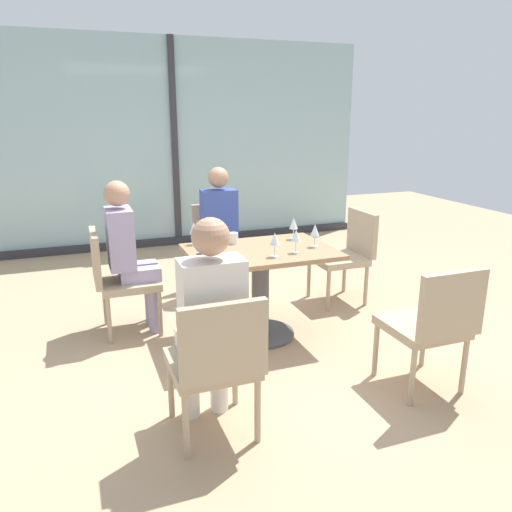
% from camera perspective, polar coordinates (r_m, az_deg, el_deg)
% --- Properties ---
extents(ground_plane, '(12.00, 12.00, 0.00)m').
position_cam_1_polar(ground_plane, '(4.18, 0.49, -8.95)').
color(ground_plane, tan).
extents(window_wall_backdrop, '(5.31, 0.10, 2.70)m').
position_cam_1_polar(window_wall_backdrop, '(6.89, -9.24, 11.25)').
color(window_wall_backdrop, '#95B7BC').
rests_on(window_wall_backdrop, ground_plane).
extents(dining_table_main, '(1.13, 0.81, 0.73)m').
position_cam_1_polar(dining_table_main, '(3.99, 0.50, -2.14)').
color(dining_table_main, '#997551').
rests_on(dining_table_main, ground_plane).
extents(chair_near_window, '(0.46, 0.51, 0.87)m').
position_cam_1_polar(chair_near_window, '(5.08, -4.32, 1.54)').
color(chair_near_window, tan).
rests_on(chair_near_window, ground_plane).
extents(chair_far_left, '(0.50, 0.46, 0.87)m').
position_cam_1_polar(chair_far_left, '(4.21, -15.58, -2.12)').
color(chair_far_left, tan).
rests_on(chair_far_left, ground_plane).
extents(chair_front_left, '(0.46, 0.50, 0.87)m').
position_cam_1_polar(chair_front_left, '(2.75, -4.56, -11.61)').
color(chair_front_left, tan).
rests_on(chair_front_left, ground_plane).
extents(chair_far_right, '(0.50, 0.46, 0.87)m').
position_cam_1_polar(chair_far_right, '(4.85, 10.36, 0.62)').
color(chair_far_right, tan).
rests_on(chair_far_right, ground_plane).
extents(chair_front_right, '(0.46, 0.50, 0.87)m').
position_cam_1_polar(chair_front_right, '(3.38, 19.48, -7.04)').
color(chair_front_right, tan).
rests_on(chair_front_right, ground_plane).
extents(person_near_window, '(0.34, 0.39, 1.26)m').
position_cam_1_polar(person_near_window, '(4.93, -4.01, 3.52)').
color(person_near_window, '#384C9E').
rests_on(person_near_window, ground_plane).
extents(person_far_left, '(0.39, 0.34, 1.26)m').
position_cam_1_polar(person_far_left, '(4.16, -14.29, 0.69)').
color(person_far_left, '#9E93B7').
rests_on(person_far_left, ground_plane).
extents(person_front_left, '(0.34, 0.39, 1.26)m').
position_cam_1_polar(person_front_left, '(2.75, -5.29, -6.85)').
color(person_front_left, silver).
rests_on(person_front_left, ground_plane).
extents(wine_glass_0, '(0.07, 0.07, 0.18)m').
position_cam_1_polar(wine_glass_0, '(3.59, -5.45, 1.35)').
color(wine_glass_0, silver).
rests_on(wine_glass_0, dining_table_main).
extents(wine_glass_1, '(0.07, 0.07, 0.18)m').
position_cam_1_polar(wine_glass_1, '(3.70, 2.15, 1.88)').
color(wine_glass_1, silver).
rests_on(wine_glass_1, dining_table_main).
extents(wine_glass_2, '(0.07, 0.07, 0.18)m').
position_cam_1_polar(wine_glass_2, '(4.23, 4.31, 3.67)').
color(wine_glass_2, silver).
rests_on(wine_glass_2, dining_table_main).
extents(wine_glass_3, '(0.07, 0.07, 0.18)m').
position_cam_1_polar(wine_glass_3, '(4.00, 6.73, 2.88)').
color(wine_glass_3, silver).
rests_on(wine_glass_3, dining_table_main).
extents(wine_glass_4, '(0.07, 0.07, 0.18)m').
position_cam_1_polar(wine_glass_4, '(3.82, 4.59, 2.28)').
color(wine_glass_4, silver).
rests_on(wine_glass_4, dining_table_main).
extents(wine_glass_5, '(0.07, 0.07, 0.18)m').
position_cam_1_polar(wine_glass_5, '(4.08, -7.12, 3.11)').
color(wine_glass_5, silver).
rests_on(wine_glass_5, dining_table_main).
extents(coffee_cup, '(0.08, 0.08, 0.09)m').
position_cam_1_polar(coffee_cup, '(4.10, -2.60, 2.05)').
color(coffee_cup, white).
rests_on(coffee_cup, dining_table_main).
extents(cell_phone_on_table, '(0.08, 0.15, 0.01)m').
position_cam_1_polar(cell_phone_on_table, '(3.76, -5.99, 0.01)').
color(cell_phone_on_table, black).
rests_on(cell_phone_on_table, dining_table_main).
extents(handbag_0, '(0.32, 0.20, 0.28)m').
position_cam_1_polar(handbag_0, '(4.64, -3.43, -4.48)').
color(handbag_0, beige).
rests_on(handbag_0, ground_plane).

